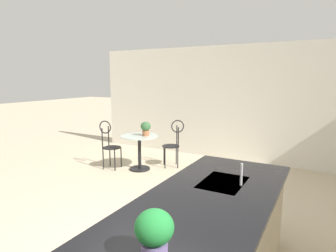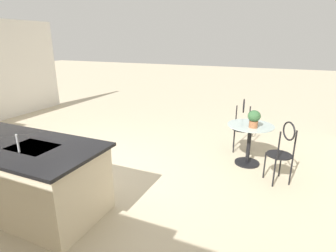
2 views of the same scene
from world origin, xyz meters
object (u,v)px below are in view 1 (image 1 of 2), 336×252
chair_near_window (109,142)px  potted_plant_counter_far (154,233)px  bistro_table (139,149)px  potted_plant_on_table (146,128)px  chair_by_island (173,141)px

chair_near_window → potted_plant_counter_far: bearing=43.6°
bistro_table → potted_plant_on_table: 0.49m
bistro_table → potted_plant_counter_far: (3.65, 2.63, 0.65)m
bistro_table → chair_near_window: 0.68m
potted_plant_on_table → potted_plant_counter_far: size_ratio=0.96×
chair_by_island → potted_plant_counter_far: bearing=26.7°
chair_near_window → potted_plant_on_table: (-0.28, 0.76, 0.34)m
bistro_table → potted_plant_counter_far: potted_plant_counter_far is taller
bistro_table → potted_plant_on_table: size_ratio=2.67×
bistro_table → chair_near_window: bearing=-70.1°
chair_near_window → potted_plant_on_table: 0.87m
bistro_table → potted_plant_counter_far: 4.55m
chair_by_island → potted_plant_counter_far: 4.73m
potted_plant_counter_far → bistro_table: bearing=-144.2°
potted_plant_on_table → bistro_table: bearing=-66.6°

